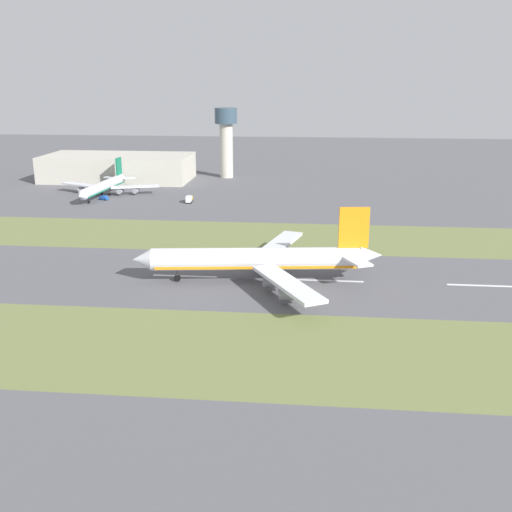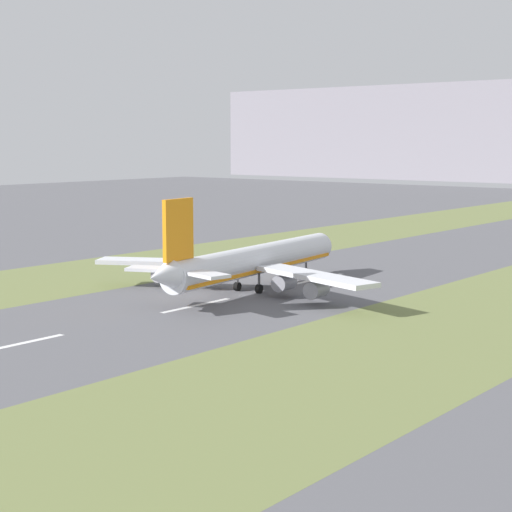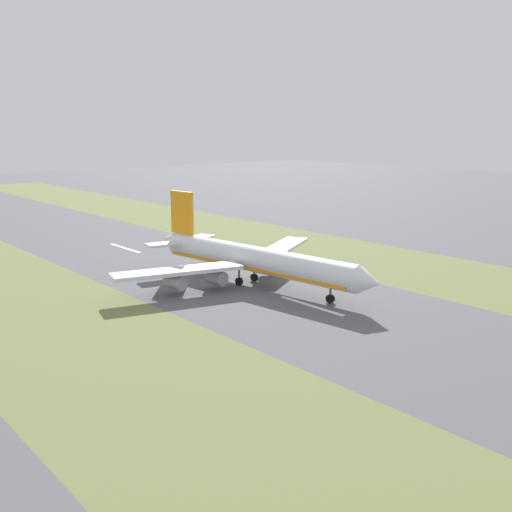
{
  "view_description": "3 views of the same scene",
  "coord_description": "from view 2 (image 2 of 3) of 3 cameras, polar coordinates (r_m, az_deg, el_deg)",
  "views": [
    {
      "loc": [
        -154.61,
        -9.58,
        53.13
      ],
      "look_at": [
        -1.97,
        5.6,
        7.0
      ],
      "focal_mm": 42.0,
      "sensor_mm": 36.0,
      "label": 1
    },
    {
      "loc": [
        106.85,
        -128.57,
        30.34
      ],
      "look_at": [
        -1.97,
        5.6,
        7.0
      ],
      "focal_mm": 60.0,
      "sensor_mm": 36.0,
      "label": 2
    },
    {
      "loc": [
        85.55,
        108.99,
        35.93
      ],
      "look_at": [
        -1.97,
        5.6,
        7.0
      ],
      "focal_mm": 42.0,
      "sensor_mm": 36.0,
      "label": 3
    }
  ],
  "objects": [
    {
      "name": "airplane_main_jet",
      "position": [
        172.86,
        -0.34,
        -0.39
      ],
      "size": [
        63.66,
        67.17,
        20.2
      ],
      "color": "silver",
      "rests_on": "ground"
    },
    {
      "name": "ground_plane",
      "position": [
        169.9,
        -0.67,
        -2.59
      ],
      "size": [
        800.0,
        800.0,
        0.0
      ],
      "primitive_type": "plane",
      "color": "#56565B"
    },
    {
      "name": "grass_median_west",
      "position": [
        201.27,
        -10.58,
        -1.11
      ],
      "size": [
        40.0,
        600.0,
        0.01
      ],
      "primitive_type": "cube",
      "color": "olive",
      "rests_on": "ground"
    },
    {
      "name": "grass_median_east",
      "position": [
        145.86,
        13.1,
        -4.51
      ],
      "size": [
        40.0,
        600.0,
        0.01
      ],
      "primitive_type": "cube",
      "color": "olive",
      "rests_on": "ground"
    },
    {
      "name": "centreline_dash_near",
      "position": [
        133.56,
        -15.84,
        -5.73
      ],
      "size": [
        1.2,
        18.0,
        0.01
      ],
      "primitive_type": "cube",
      "color": "silver",
      "rests_on": "ground"
    },
    {
      "name": "centreline_dash_mid",
      "position": [
        159.28,
        -3.99,
        -3.3
      ],
      "size": [
        1.2,
        18.0,
        0.01
      ],
      "primitive_type": "cube",
      "color": "silver",
      "rests_on": "ground"
    },
    {
      "name": "centreline_dash_far",
      "position": [
        190.01,
        4.27,
        -1.51
      ],
      "size": [
        1.2,
        18.0,
        0.01
      ],
      "primitive_type": "cube",
      "color": "silver",
      "rests_on": "ground"
    }
  ]
}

